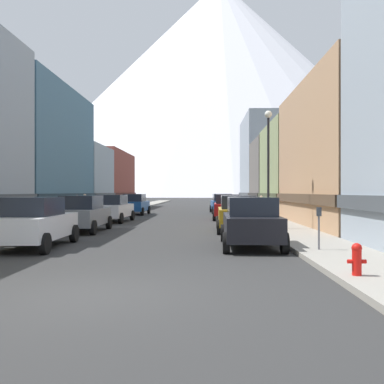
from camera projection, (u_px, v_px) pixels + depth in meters
name	position (u px, v px, depth m)	size (l,w,h in m)	color
ground_plane	(92.00, 295.00, 8.20)	(400.00, 400.00, 0.00)	#2E2E2E
sidewalk_left	(120.00, 211.00, 43.36)	(2.50, 100.00, 0.15)	gray
sidewalk_right	(245.00, 211.00, 43.02)	(2.50, 100.00, 0.15)	gray
storefront_left_2	(9.00, 155.00, 31.43)	(9.48, 12.96, 9.58)	slate
storefront_left_3	(55.00, 180.00, 42.31)	(10.24, 8.37, 6.45)	#99A5B2
storefront_left_4	(101.00, 181.00, 53.40)	(6.46, 13.89, 6.89)	brown
storefront_right_2	(323.00, 171.00, 36.19)	(9.52, 10.43, 7.63)	#8C9966
storefront_right_3	(290.00, 176.00, 46.38)	(8.20, 8.82, 7.55)	#66605B
storefront_right_4	(270.00, 163.00, 57.55)	(7.27, 13.18, 11.88)	#99A5B2
car_left_0	(34.00, 222.00, 15.10)	(2.15, 4.44, 1.78)	silver
car_left_1	(83.00, 214.00, 21.15)	(2.07, 4.40, 1.78)	slate
car_left_2	(113.00, 208.00, 28.13)	(2.25, 4.48, 1.78)	silver
car_left_3	(135.00, 204.00, 37.23)	(2.20, 4.46, 1.78)	#19478C
car_right_0	(251.00, 222.00, 15.25)	(2.14, 4.44, 1.78)	black
car_right_1	(237.00, 213.00, 21.32)	(2.15, 4.44, 1.78)	#B28419
car_right_2	(227.00, 207.00, 30.51)	(2.17, 4.45, 1.78)	#9E1111
car_right_3	(222.00, 203.00, 39.71)	(2.23, 4.47, 1.78)	#19478C
fire_hydrant_near	(357.00, 258.00, 9.35)	(0.40, 0.22, 0.70)	red
parking_meter_near	(319.00, 222.00, 13.55)	(0.14, 0.10, 1.33)	#595960
pedestrian_0	(77.00, 208.00, 28.53)	(0.36, 0.36, 1.60)	navy
pedestrian_1	(85.00, 207.00, 30.38)	(0.36, 0.36, 1.66)	#333338
pedestrian_2	(261.00, 207.00, 30.92)	(0.36, 0.36, 1.55)	#333338
streetlamp_right	(268.00, 151.00, 21.50)	(0.36, 0.36, 5.86)	black
mountain_backdrop	(220.00, 88.00, 267.75)	(254.19, 254.19, 133.02)	silver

